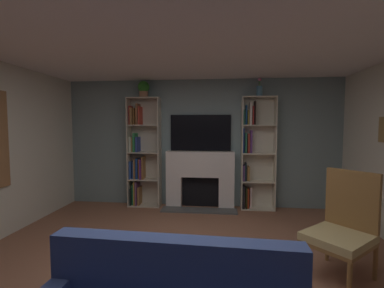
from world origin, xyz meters
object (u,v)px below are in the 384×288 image
(fireplace, at_px, (200,177))
(potted_plant, at_px, (144,89))
(bookshelf_left, at_px, (141,155))
(vase_with_flowers, at_px, (259,90))
(armchair, at_px, (343,227))
(bookshelf_right, at_px, (254,154))
(tv, at_px, (201,133))

(fireplace, relative_size, potted_plant, 4.45)
(bookshelf_left, bearing_deg, vase_with_flowers, -0.93)
(armchair, bearing_deg, potted_plant, 141.73)
(potted_plant, xyz_separation_m, vase_with_flowers, (2.24, -0.00, -0.05))
(bookshelf_right, bearing_deg, armchair, -73.75)
(bookshelf_left, height_order, vase_with_flowers, vase_with_flowers)
(vase_with_flowers, bearing_deg, potted_plant, 179.94)
(fireplace, distance_m, bookshelf_right, 1.14)
(bookshelf_right, height_order, vase_with_flowers, vase_with_flowers)
(bookshelf_left, relative_size, armchair, 1.93)
(potted_plant, height_order, armchair, potted_plant)
(tv, height_order, potted_plant, potted_plant)
(fireplace, xyz_separation_m, bookshelf_left, (-1.20, 0.01, 0.43))
(fireplace, height_order, tv, tv)
(bookshelf_left, height_order, bookshelf_right, same)
(bookshelf_left, xyz_separation_m, bookshelf_right, (2.25, 0.02, 0.04))
(tv, relative_size, bookshelf_right, 0.55)
(fireplace, distance_m, potted_plant, 2.08)
(vase_with_flowers, xyz_separation_m, armchair, (0.59, -2.23, -1.76))
(bookshelf_left, distance_m, bookshelf_right, 2.25)
(vase_with_flowers, bearing_deg, tv, 173.77)
(vase_with_flowers, height_order, armchair, vase_with_flowers)
(bookshelf_left, distance_m, vase_with_flowers, 2.65)
(bookshelf_right, height_order, armchair, bookshelf_right)
(fireplace, bearing_deg, vase_with_flowers, -1.49)
(tv, bearing_deg, armchair, -54.00)
(potted_plant, bearing_deg, bookshelf_left, 156.81)
(vase_with_flowers, relative_size, armchair, 0.30)
(bookshelf_left, distance_m, potted_plant, 1.33)
(vase_with_flowers, bearing_deg, armchair, -75.22)
(fireplace, bearing_deg, potted_plant, -178.63)
(bookshelf_right, bearing_deg, vase_with_flowers, -35.85)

